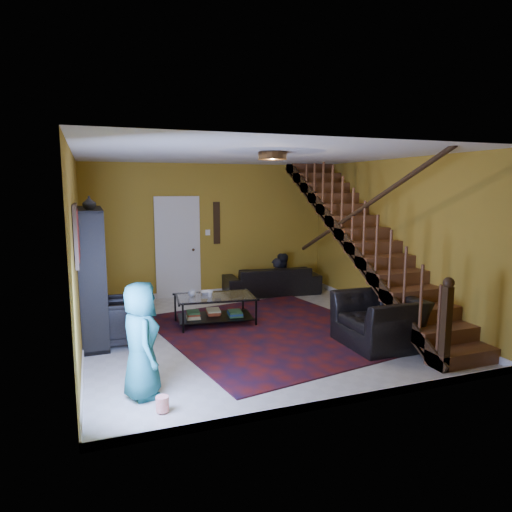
{
  "coord_description": "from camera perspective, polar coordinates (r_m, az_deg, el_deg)",
  "views": [
    {
      "loc": [
        -2.41,
        -6.74,
        2.32
      ],
      "look_at": [
        0.2,
        0.4,
        1.16
      ],
      "focal_mm": 32.0,
      "sensor_mm": 36.0,
      "label": 1
    }
  ],
  "objects": [
    {
      "name": "floor",
      "position": [
        7.53,
        -0.37,
        -9.29
      ],
      "size": [
        5.5,
        5.5,
        0.0
      ],
      "primitive_type": "plane",
      "color": "beige",
      "rests_on": "ground"
    },
    {
      "name": "room",
      "position": [
        8.45,
        -12.08,
        -7.11
      ],
      "size": [
        5.5,
        5.5,
        5.5
      ],
      "color": "#A37F24",
      "rests_on": "ground"
    },
    {
      "name": "staircase",
      "position": [
        8.17,
        13.77,
        1.94
      ],
      "size": [
        0.95,
        5.02,
        3.18
      ],
      "color": "brown",
      "rests_on": "floor"
    },
    {
      "name": "bookshelf",
      "position": [
        7.46,
        -19.69,
        -2.31
      ],
      "size": [
        0.35,
        1.8,
        2.0
      ],
      "color": "black",
      "rests_on": "floor"
    },
    {
      "name": "door",
      "position": [
        9.71,
        -9.74,
        0.87
      ],
      "size": [
        0.82,
        0.05,
        2.05
      ],
      "primitive_type": "cube",
      "color": "silver",
      "rests_on": "floor"
    },
    {
      "name": "framed_picture",
      "position": [
        5.87,
        -21.54,
        2.49
      ],
      "size": [
        0.04,
        0.74,
        0.74
      ],
      "primitive_type": "cube",
      "color": "maroon",
      "rests_on": "room"
    },
    {
      "name": "wall_hanging",
      "position": [
        9.84,
        -4.94,
        4.14
      ],
      "size": [
        0.14,
        0.03,
        0.9
      ],
      "primitive_type": "cube",
      "color": "black",
      "rests_on": "room"
    },
    {
      "name": "ceiling_fixture",
      "position": [
        6.43,
        2.07,
        12.41
      ],
      "size": [
        0.4,
        0.4,
        0.1
      ],
      "primitive_type": "cylinder",
      "color": "#3F2814",
      "rests_on": "room"
    },
    {
      "name": "rug",
      "position": [
        7.48,
        2.02,
        -9.33
      ],
      "size": [
        3.85,
        4.23,
        0.02
      ],
      "primitive_type": "cube",
      "rotation": [
        0.0,
        0.0,
        0.18
      ],
      "color": "#4F110E",
      "rests_on": "floor"
    },
    {
      "name": "sofa",
      "position": [
        9.96,
        1.96,
        -3.04
      ],
      "size": [
        2.11,
        0.96,
        0.6
      ],
      "primitive_type": "imported",
      "rotation": [
        0.0,
        0.0,
        3.06
      ],
      "color": "black",
      "rests_on": "floor"
    },
    {
      "name": "armchair_left",
      "position": [
        7.13,
        -16.52,
        -7.75
      ],
      "size": [
        0.81,
        0.79,
        0.7
      ],
      "primitive_type": "imported",
      "rotation": [
        0.0,
        0.0,
        1.51
      ],
      "color": "black",
      "rests_on": "floor"
    },
    {
      "name": "armchair_right",
      "position": [
        6.99,
        15.09,
        -7.81
      ],
      "size": [
        1.01,
        1.16,
        0.75
      ],
      "primitive_type": "imported",
      "rotation": [
        0.0,
        0.0,
        -1.57
      ],
      "color": "black",
      "rests_on": "floor"
    },
    {
      "name": "person_adult_a",
      "position": [
        10.08,
        2.51,
        -3.7
      ],
      "size": [
        0.45,
        0.3,
        1.22
      ],
      "primitive_type": "imported",
      "rotation": [
        0.0,
        0.0,
        3.13
      ],
      "color": "black",
      "rests_on": "sofa"
    },
    {
      "name": "person_adult_b",
      "position": [
        10.12,
        3.14,
        -3.38
      ],
      "size": [
        0.7,
        0.57,
        1.32
      ],
      "primitive_type": "imported",
      "rotation": [
        0.0,
        0.0,
        3.02
      ],
      "color": "black",
      "rests_on": "sofa"
    },
    {
      "name": "person_child",
      "position": [
        5.24,
        -14.18,
        -10.17
      ],
      "size": [
        0.47,
        0.67,
        1.31
      ],
      "primitive_type": "imported",
      "rotation": [
        0.0,
        0.0,
        1.67
      ],
      "color": "#165753",
      "rests_on": "armchair_left"
    },
    {
      "name": "coffee_table",
      "position": [
        7.82,
        -5.15,
        -6.45
      ],
      "size": [
        1.37,
        0.9,
        0.49
      ],
      "rotation": [
        0.0,
        0.0,
        -0.12
      ],
      "color": "black",
      "rests_on": "floor"
    },
    {
      "name": "cup_a",
      "position": [
        7.77,
        -8.0,
        -4.64
      ],
      "size": [
        0.17,
        0.17,
        0.1
      ],
      "primitive_type": "imported",
      "rotation": [
        0.0,
        0.0,
        -0.4
      ],
      "color": "#999999",
      "rests_on": "coffee_table"
    },
    {
      "name": "cup_b",
      "position": [
        7.68,
        -5.8,
        -4.81
      ],
      "size": [
        0.11,
        0.11,
        0.09
      ],
      "primitive_type": "imported",
      "rotation": [
        0.0,
        0.0,
        -0.2
      ],
      "color": "#999999",
      "rests_on": "coffee_table"
    },
    {
      "name": "bowl",
      "position": [
        7.89,
        -6.19,
        -4.59
      ],
      "size": [
        0.27,
        0.27,
        0.05
      ],
      "primitive_type": "imported",
      "rotation": [
        0.0,
        0.0,
        -0.32
      ],
      "color": "#999999",
      "rests_on": "coffee_table"
    },
    {
      "name": "vase",
      "position": [
        6.84,
        -20.13,
        6.26
      ],
      "size": [
        0.18,
        0.18,
        0.19
      ],
      "primitive_type": "imported",
      "color": "#999999",
      "rests_on": "bookshelf"
    },
    {
      "name": "popcorn_bucket",
      "position": [
        5.05,
        -11.62,
        -17.64
      ],
      "size": [
        0.15,
        0.15,
        0.16
      ],
      "primitive_type": "cylinder",
      "rotation": [
        0.0,
        0.0,
        0.12
      ],
      "color": "red",
      "rests_on": "rug"
    }
  ]
}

